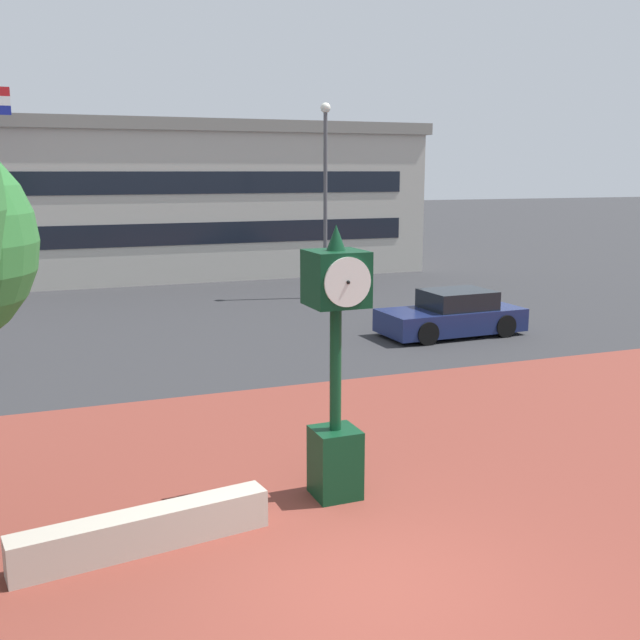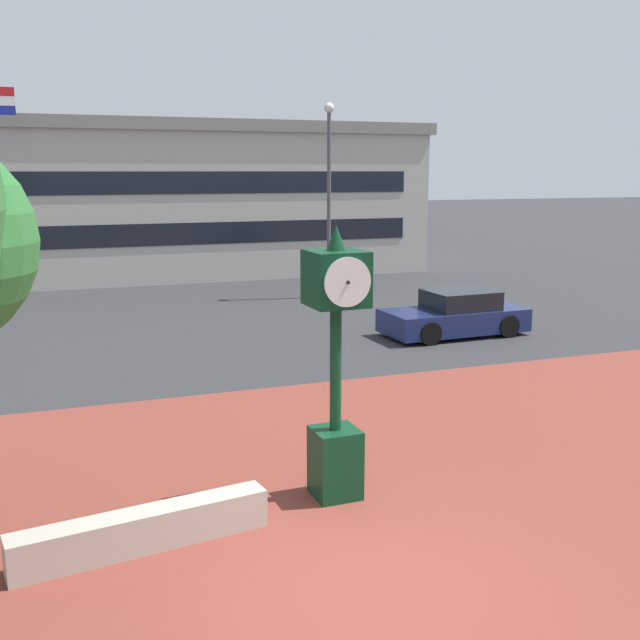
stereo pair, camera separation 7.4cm
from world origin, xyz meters
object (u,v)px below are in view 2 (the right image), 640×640
at_px(street_clock, 336,363).
at_px(civic_building, 123,197).
at_px(car_street_near, 455,315).
at_px(street_lamp_post, 329,181).

distance_m(street_clock, civic_building, 28.72).
bearing_deg(car_street_near, street_lamp_post, 6.21).
height_order(car_street_near, civic_building, civic_building).
distance_m(street_clock, car_street_near, 11.47).
bearing_deg(civic_building, street_lamp_post, -64.81).
height_order(street_clock, car_street_near, street_clock).
bearing_deg(street_clock, car_street_near, 49.91).
xyz_separation_m(car_street_near, civic_building, (-6.97, 19.84, 2.78)).
bearing_deg(street_lamp_post, car_street_near, -81.75).
relative_size(street_clock, street_lamp_post, 0.56).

